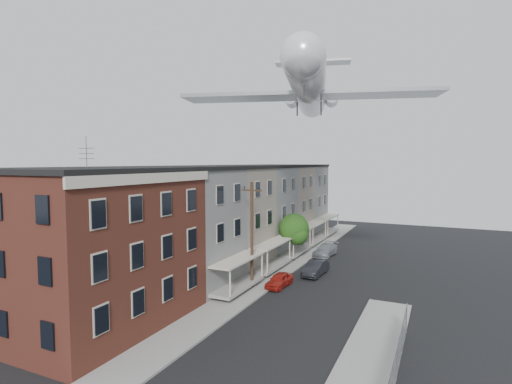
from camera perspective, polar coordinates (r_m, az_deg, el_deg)
sidewalk_left at (r=40.00m, az=3.33°, el=-11.07°), size 3.00×62.00×0.12m
curb_left at (r=39.50m, az=5.32°, el=-11.26°), size 0.15×62.00×0.14m
corner_building at (r=28.53m, az=-22.40°, el=-7.13°), size 10.31×12.30×12.15m
row_house_a at (r=35.52m, az=-10.99°, el=-4.73°), size 11.98×7.00×10.30m
row_house_b at (r=41.33m, az=-5.27°, el=-3.40°), size 11.98×7.00×10.30m
row_house_c at (r=47.45m, az=-1.01°, el=-2.39°), size 11.98×7.00×10.30m
row_house_d at (r=53.80m, az=2.26°, el=-1.60°), size 11.98×7.00×10.30m
row_house_e at (r=60.28m, az=4.83°, el=-0.97°), size 11.98×7.00×10.30m
utility_pole at (r=33.64m, az=-0.59°, el=-5.94°), size 1.80×0.26×9.00m
street_tree at (r=42.78m, az=5.58°, el=-5.42°), size 3.22×3.20×5.20m
car_near at (r=34.92m, az=3.34°, el=-12.45°), size 1.63×3.56×1.18m
car_mid at (r=38.63m, az=8.50°, el=-10.71°), size 1.64×4.19×1.36m
car_far at (r=46.56m, az=9.91°, el=-8.16°), size 2.25×4.71×1.32m
airplane at (r=37.33m, az=7.60°, el=14.46°), size 21.82×24.96×7.20m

